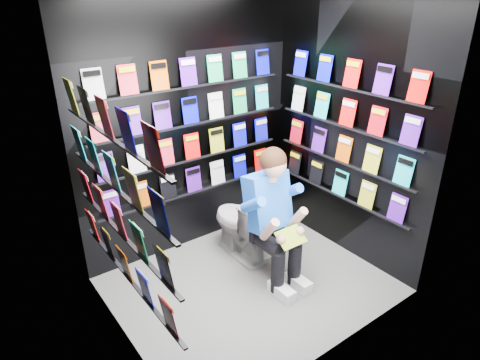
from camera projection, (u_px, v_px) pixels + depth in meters
floor at (250, 285)px, 4.07m from camera, size 2.40×2.40×0.00m
wall_back at (190, 128)px, 4.26m from camera, size 2.40×0.04×2.60m
wall_front at (345, 204)px, 2.80m from camera, size 2.40×0.04×2.60m
wall_left at (111, 198)px, 2.88m from camera, size 0.04×2.00×2.60m
wall_right at (348, 131)px, 4.18m from camera, size 0.04×2.00×2.60m
comics_back at (191, 129)px, 4.23m from camera, size 2.10×0.06×1.37m
comics_left at (115, 196)px, 2.89m from camera, size 0.06×1.70×1.37m
comics_right at (346, 131)px, 4.16m from camera, size 0.06×1.70×1.37m
toilet at (241, 224)px, 4.39m from camera, size 0.43×0.76×0.73m
longbox at (256, 237)px, 4.55m from camera, size 0.26×0.43×0.31m
longbox_lid at (256, 224)px, 4.48m from camera, size 0.28×0.45×0.03m
reader at (266, 202)px, 3.94m from camera, size 0.56×0.80×1.46m
held_comic at (291, 237)px, 3.77m from camera, size 0.27×0.16×0.11m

